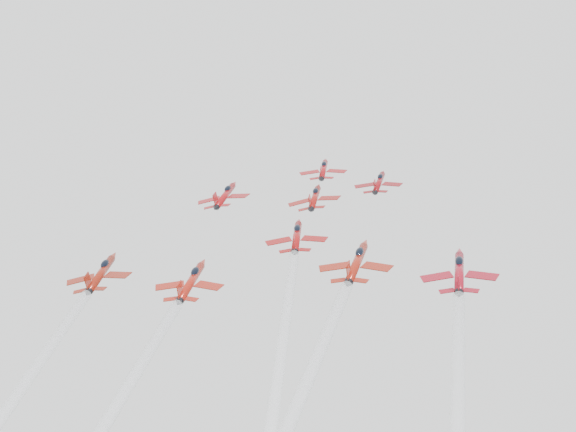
# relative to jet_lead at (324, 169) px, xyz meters

# --- Properties ---
(jet_lead) EXTENTS (8.98, 11.28, 7.89)m
(jet_lead) POSITION_rel_jet_lead_xyz_m (0.00, 0.00, 0.00)
(jet_lead) COLOR #A70F13
(jet_row2_left) EXTENTS (9.94, 12.49, 8.73)m
(jet_row2_left) POSITION_rel_jet_lead_xyz_m (-16.36, -9.31, -6.19)
(jet_row2_left) COLOR #A50F12
(jet_row2_center) EXTENTS (9.28, 11.66, 8.16)m
(jet_row2_center) POSITION_rel_jet_lead_xyz_m (0.58, -12.03, -8.01)
(jet_row2_center) COLOR #9C130E
(jet_row2_right) EXTENTS (8.54, 10.73, 7.51)m
(jet_row2_right) POSITION_rel_jet_lead_xyz_m (11.11, -7.13, -4.75)
(jet_row2_right) COLOR maroon
(jet_center) EXTENTS (9.67, 88.20, 59.33)m
(jet_center) POSITION_rel_jet_lead_xyz_m (0.32, -64.58, -43.08)
(jet_center) COLOR #A40F0F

